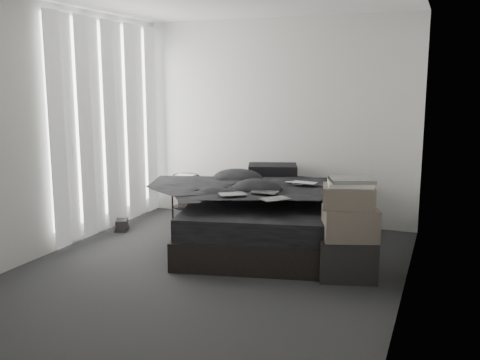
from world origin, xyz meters
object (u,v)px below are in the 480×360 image
at_px(laptop, 300,177).
at_px(box_lower, 347,258).
at_px(side_stand, 186,198).
at_px(bed, 263,232).

height_order(laptop, box_lower, laptop).
bearing_deg(box_lower, side_stand, 150.62).
height_order(bed, laptop, laptop).
bearing_deg(side_stand, box_lower, -29.38).
bearing_deg(side_stand, bed, -25.87).
relative_size(laptop, side_stand, 0.56).
bearing_deg(laptop, box_lower, -45.07).
height_order(bed, side_stand, side_stand).
xyz_separation_m(laptop, box_lower, (0.70, -0.84, -0.58)).
height_order(laptop, side_stand, laptop).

